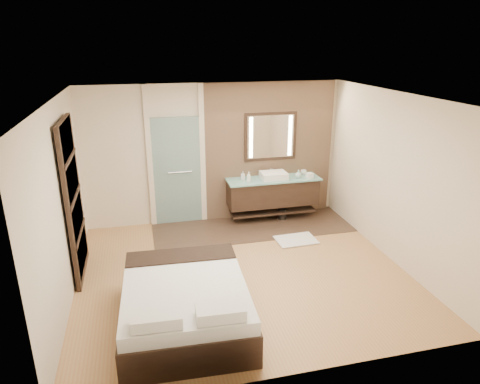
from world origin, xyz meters
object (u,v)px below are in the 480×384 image
object	(u,v)px
mirror_unit	(270,137)
bed	(185,304)
vanity	(273,192)
waste_bin	(282,214)

from	to	relation	value
mirror_unit	bed	distance (m)	4.11
vanity	mirror_unit	distance (m)	1.10
vanity	bed	size ratio (longest dim) A/B	0.92
waste_bin	bed	bearing A→B (deg)	-127.96
vanity	bed	world-z (taller)	vanity
vanity	waste_bin	size ratio (longest dim) A/B	8.28
mirror_unit	bed	bearing A→B (deg)	-122.96
bed	waste_bin	distance (m)	3.75
bed	waste_bin	world-z (taller)	bed
vanity	mirror_unit	xyz separation A→B (m)	(0.00, 0.24, 1.07)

